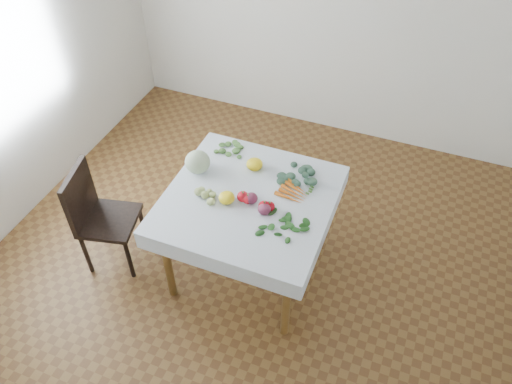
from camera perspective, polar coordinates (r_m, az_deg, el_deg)
ground at (r=3.96m, az=-0.72°, el=-8.44°), size 4.00×4.00×0.00m
table at (r=3.46m, az=-0.81°, el=-1.86°), size 1.00×1.00×0.75m
tablecloth at (r=3.39m, az=-0.83°, el=-0.69°), size 1.12×1.12×0.01m
chair at (r=3.83m, az=-17.72°, el=-2.22°), size 0.47×0.47×0.87m
cabbage at (r=3.56m, az=-6.70°, el=3.43°), size 0.23×0.23×0.16m
tomato_a at (r=3.33m, az=-0.94°, el=-0.79°), size 0.10×0.10×0.07m
tomato_b at (r=3.34m, az=-1.51°, el=-0.52°), size 0.09×0.09×0.07m
tomato_c at (r=3.29m, az=1.56°, el=-1.66°), size 0.09×0.09×0.06m
tomato_d at (r=3.28m, az=0.97°, el=-1.67°), size 0.10×0.10×0.07m
heirloom_back at (r=3.58m, az=-0.17°, el=3.19°), size 0.12×0.12×0.08m
heirloom_front at (r=3.34m, az=-3.36°, el=-0.66°), size 0.15×0.15×0.08m
onion_a at (r=3.33m, az=-0.54°, el=-0.71°), size 0.11×0.11×0.07m
onion_b at (r=3.26m, az=0.96°, el=-1.96°), size 0.09×0.09×0.07m
tomatillo_cluster at (r=3.38m, az=-5.73°, el=-0.49°), size 0.15×0.09×0.04m
carrot_bunch at (r=3.41m, az=4.28°, el=0.01°), size 0.21×0.23×0.03m
kale_bunch at (r=3.52m, az=5.10°, el=1.69°), size 0.31×0.23×0.04m
basil_bunch at (r=3.19m, az=3.41°, el=-4.09°), size 0.28×0.24×0.01m
dill_bunch at (r=3.76m, az=-2.81°, el=4.96°), size 0.21×0.17×0.02m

